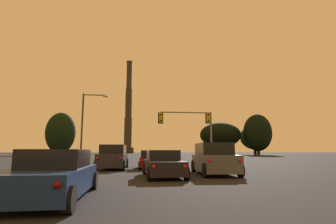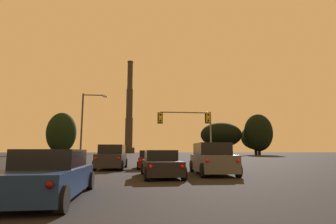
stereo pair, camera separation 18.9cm
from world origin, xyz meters
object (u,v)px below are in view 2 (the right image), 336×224
hatchback_center_lane_front (150,160)px  traffic_light_overhead_right (193,123)px  sedan_left_lane_third (49,175)px  suv_right_lane_second (212,159)px  street_lamp (86,120)px  smokestack (129,116)px  suv_left_lane_front (112,157)px  sedan_center_lane_second (161,164)px

hatchback_center_lane_front → traffic_light_overhead_right: (4.98, 7.13, 3.76)m
sedan_left_lane_third → suv_right_lane_second: 10.14m
street_lamp → smokestack: 134.84m
suv_left_lane_front → smokestack: (-5.46, 142.99, 22.08)m
suv_right_lane_second → traffic_light_overhead_right: (1.44, 12.94, 3.53)m
hatchback_center_lane_front → smokestack: size_ratio=0.07×
hatchback_center_lane_front → traffic_light_overhead_right: 9.47m
street_lamp → smokestack: size_ratio=0.14×
sedan_left_lane_third → traffic_light_overhead_right: 22.32m
suv_right_lane_second → smokestack: smokestack is taller
sedan_center_lane_second → hatchback_center_lane_front: bearing=90.8°
street_lamp → smokestack: bearing=90.6°
hatchback_center_lane_front → suv_left_lane_front: size_ratio=0.84×
hatchback_center_lane_front → smokestack: 144.58m
hatchback_center_lane_front → street_lamp: 12.14m
suv_left_lane_front → suv_right_lane_second: size_ratio=0.99×
sedan_center_lane_second → street_lamp: size_ratio=0.60×
sedan_left_lane_third → smokestack: smokestack is taller
suv_right_lane_second → traffic_light_overhead_right: traffic_light_overhead_right is taller
hatchback_center_lane_front → street_lamp: (-6.98, 8.99, 4.23)m
suv_left_lane_front → traffic_light_overhead_right: bearing=44.7°
sedan_center_lane_second → sedan_left_lane_third: bearing=-123.0°
suv_right_lane_second → sedan_left_lane_third: bearing=-130.5°
hatchback_center_lane_front → sedan_center_lane_second: hatchback_center_lane_front is taller
hatchback_center_lane_front → sedan_center_lane_second: 6.95m
sedan_center_lane_second → suv_left_lane_front: 7.36m
suv_right_lane_second → street_lamp: (-10.52, 14.81, 4.00)m
sedan_center_lane_second → street_lamp: bearing=112.5°
suv_left_lane_front → smokestack: size_ratio=0.08×
hatchback_center_lane_front → sedan_center_lane_second: bearing=-85.6°
suv_right_lane_second → street_lamp: 18.60m
sedan_center_lane_second → suv_right_lane_second: size_ratio=0.96×
hatchback_center_lane_front → traffic_light_overhead_right: traffic_light_overhead_right is taller
suv_right_lane_second → hatchback_center_lane_front: bearing=123.8°
sedan_left_lane_third → suv_right_lane_second: bearing=45.5°
smokestack → sedan_center_lane_second: bearing=-86.6°
sedan_left_lane_third → street_lamp: 22.91m
hatchback_center_lane_front → sedan_left_lane_third: 13.65m
sedan_center_lane_second → suv_right_lane_second: bearing=17.4°
sedan_center_lane_second → suv_left_lane_front: suv_left_lane_front is taller
traffic_light_overhead_right → suv_right_lane_second: bearing=-96.3°
suv_left_lane_front → smokestack: bearing=93.5°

